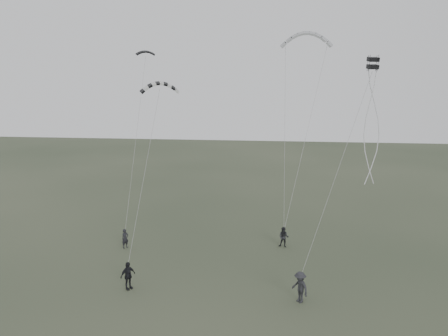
# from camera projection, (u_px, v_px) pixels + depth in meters

# --- Properties ---
(ground) EXTENTS (140.00, 140.00, 0.00)m
(ground) POSITION_uv_depth(u_px,v_px,m) (200.00, 284.00, 28.53)
(ground) COLOR #2F3B28
(ground) RESTS_ON ground
(flyer_left) EXTENTS (0.65, 0.67, 1.55)m
(flyer_left) POSITION_uv_depth(u_px,v_px,m) (125.00, 239.00, 34.57)
(flyer_left) COLOR black
(flyer_left) RESTS_ON ground
(flyer_right) EXTENTS (0.92, 0.79, 1.65)m
(flyer_right) POSITION_uv_depth(u_px,v_px,m) (284.00, 237.00, 34.71)
(flyer_right) COLOR black
(flyer_right) RESTS_ON ground
(flyer_center) EXTENTS (1.00, 1.11, 1.81)m
(flyer_center) POSITION_uv_depth(u_px,v_px,m) (128.00, 276.00, 27.69)
(flyer_center) COLOR black
(flyer_center) RESTS_ON ground
(flyer_far) EXTENTS (1.34, 1.41, 1.92)m
(flyer_far) POSITION_uv_depth(u_px,v_px,m) (300.00, 287.00, 26.04)
(flyer_far) COLOR #242428
(flyer_far) RESTS_ON ground
(kite_dark_small) EXTENTS (1.73, 1.23, 0.64)m
(kite_dark_small) POSITION_uv_depth(u_px,v_px,m) (145.00, 52.00, 38.09)
(kite_dark_small) COLOR black
(kite_dark_small) RESTS_ON flyer_left
(kite_pale_large) EXTENTS (4.52, 1.84, 1.98)m
(kite_pale_large) POSITION_uv_depth(u_px,v_px,m) (307.00, 33.00, 37.34)
(kite_pale_large) COLOR #9B9DA0
(kite_pale_large) RESTS_ON flyer_right
(kite_striped) EXTENTS (2.94, 1.81, 1.24)m
(kite_striped) POSITION_uv_depth(u_px,v_px,m) (160.00, 83.00, 31.61)
(kite_striped) COLOR black
(kite_striped) RESTS_ON flyer_center
(kite_box) EXTENTS (0.72, 0.78, 0.77)m
(kite_box) POSITION_uv_depth(u_px,v_px,m) (373.00, 63.00, 26.65)
(kite_box) COLOR black
(kite_box) RESTS_ON flyer_far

